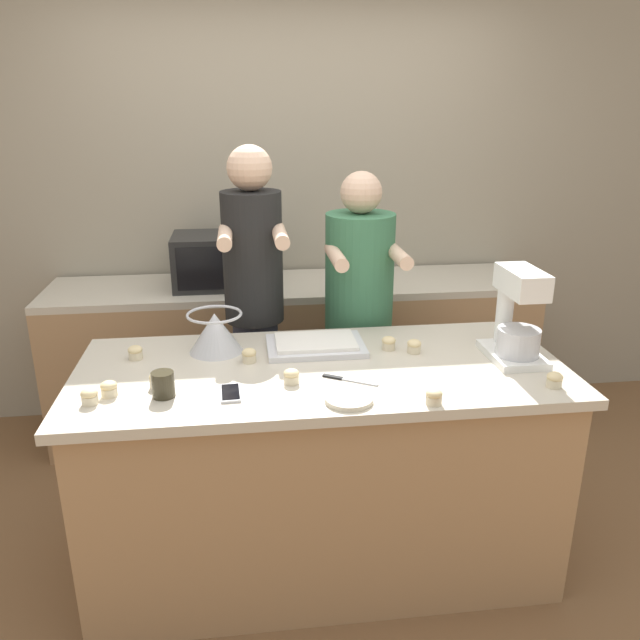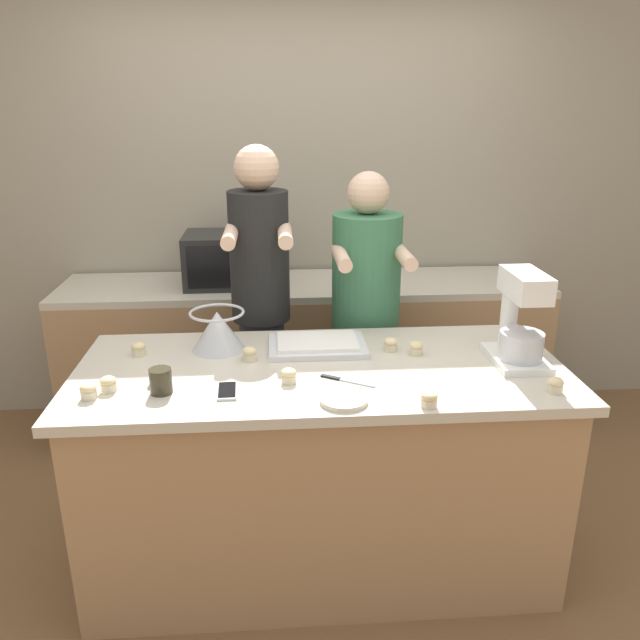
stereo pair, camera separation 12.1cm
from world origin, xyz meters
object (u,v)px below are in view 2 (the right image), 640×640
Objects in this scene: person_left at (261,313)px; cupcake_3 at (139,349)px; microwave_oven at (226,259)px; cupcake_10 at (250,354)px; cell_phone at (227,391)px; baking_tray at (318,345)px; stand_mixer at (520,323)px; person_right at (365,327)px; cupcake_6 at (416,348)px; knife at (344,380)px; cupcake_2 at (156,376)px; cupcake_1 at (289,376)px; cupcake_9 at (429,399)px; cupcake_7 at (555,385)px; small_plate at (344,400)px; mixing_bowl at (218,329)px; cupcake_4 at (89,391)px; drinking_glass at (161,381)px; cupcake_8 at (512,337)px; cupcake_0 at (391,344)px; cupcake_5 at (108,384)px.

person_left is 0.68m from cupcake_3.
microwave_oven is 1.15m from cupcake_10.
microwave_oven is 1.43m from cell_phone.
baking_tray is at bearing -61.15° from person_left.
stand_mixer is 1.54m from cupcake_3.
cupcake_3 is at bearing -155.29° from person_right.
cupcake_3 and cupcake_6 have the same top height.
baking_tray is 2.79× the size of cell_phone.
cupcake_2 is (-0.70, 0.03, 0.03)m from knife.
person_left is 29.73× the size of cupcake_1.
cupcake_1 is 1.00× the size of cupcake_9.
baking_tray is 7.05× the size of cupcake_9.
person_right is 27.62× the size of cupcake_7.
person_left reaches higher than microwave_oven.
cell_phone is 2.53× the size of cupcake_3.
small_plate is 0.93m from cupcake_3.
cupcake_6 is at bearing -39.86° from person_left.
mixing_bowl is at bearing 157.70° from cupcake_7.
cupcake_9 is at bearing -25.88° from cupcake_1.
cupcake_10 is (-0.55, -0.55, 0.10)m from person_right.
baking_tray is 0.74m from cupcake_3.
cupcake_4 is 0.63m from cupcake_10.
drinking_glass is 1.03m from cupcake_6.
cupcake_7 is at bearing -7.22° from cupcake_2.
mixing_bowl is 1.00m from microwave_oven.
stand_mixer is 0.25m from cupcake_8.
cell_phone is 0.74× the size of knife.
cupcake_0 is at bearing -1.53° from cupcake_3.
cupcake_3 is (-0.15, 0.36, -0.02)m from drinking_glass.
drinking_glass is 1.60× the size of cupcake_10.
person_right is 1.12m from cupcake_3.
cupcake_3 and cupcake_5 have the same top height.
baking_tray reaches higher than cell_phone.
mixing_bowl reaches higher than cupcake_10.
mixing_bowl is at bearing 7.67° from cupcake_3.
cupcake_3 is at bearing -136.93° from person_left.
cupcake_9 is 0.77m from cupcake_10.
cupcake_3 is (-0.80, 0.49, 0.02)m from small_plate.
cupcake_1 is at bearing -117.24° from person_right.
cell_phone is 0.23m from cupcake_1.
cell_phone is at bearing 165.05° from small_plate.
cupcake_9 reaches higher than cell_phone.
baking_tray is at bearing 20.93° from cupcake_10.
microwave_oven reaches higher than cupcake_4.
cupcake_1 is at bearing -146.78° from cupcake_0.
microwave_oven is at bearing 125.12° from cupcake_0.
cupcake_6 is 0.68m from cupcake_10.
mixing_bowl is 0.39m from cupcake_2.
mixing_bowl reaches higher than cupcake_5.
cupcake_3 is at bearing 135.58° from cell_phone.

